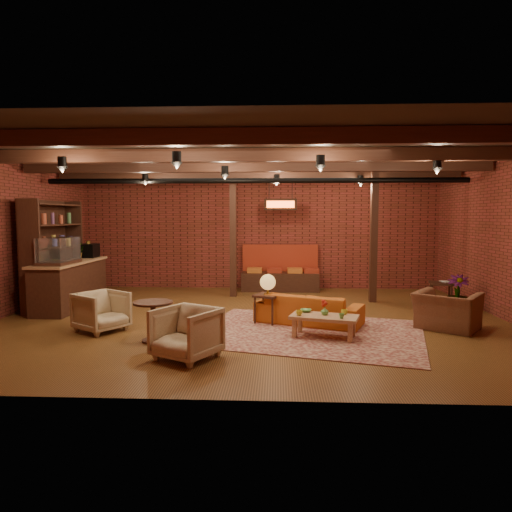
{
  "coord_description": "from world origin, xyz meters",
  "views": [
    {
      "loc": [
        0.52,
        -8.89,
        2.04
      ],
      "look_at": [
        0.09,
        0.2,
        1.25
      ],
      "focal_mm": 32.0,
      "sensor_mm": 36.0,
      "label": 1
    }
  ],
  "objects_px": {
    "coffee_table": "(324,318)",
    "round_table_left": "(153,315)",
    "sofa": "(309,309)",
    "armchair_right": "(447,304)",
    "plant_tall": "(459,257)",
    "side_table_lamp": "(268,286)",
    "armchair_a": "(101,309)",
    "armchair_b": "(186,331)",
    "side_table_book": "(441,284)"
  },
  "relations": [
    {
      "from": "coffee_table",
      "to": "round_table_left",
      "type": "xyz_separation_m",
      "value": [
        -2.8,
        -0.38,
        0.11
      ]
    },
    {
      "from": "sofa",
      "to": "round_table_left",
      "type": "distance_m",
      "value": 2.95
    },
    {
      "from": "round_table_left",
      "to": "armchair_right",
      "type": "relative_size",
      "value": 0.64
    },
    {
      "from": "coffee_table",
      "to": "plant_tall",
      "type": "bearing_deg",
      "value": 36.45
    },
    {
      "from": "side_table_lamp",
      "to": "armchair_right",
      "type": "xyz_separation_m",
      "value": [
        3.25,
        -0.33,
        -0.26
      ]
    },
    {
      "from": "sofa",
      "to": "plant_tall",
      "type": "xyz_separation_m",
      "value": [
        3.28,
        1.31,
        0.89
      ]
    },
    {
      "from": "armchair_a",
      "to": "armchair_b",
      "type": "relative_size",
      "value": 0.96
    },
    {
      "from": "side_table_book",
      "to": "armchair_a",
      "type": "bearing_deg",
      "value": -159.84
    },
    {
      "from": "coffee_table",
      "to": "round_table_left",
      "type": "relative_size",
      "value": 1.84
    },
    {
      "from": "armchair_a",
      "to": "armchair_right",
      "type": "distance_m",
      "value": 6.2
    },
    {
      "from": "armchair_b",
      "to": "armchair_a",
      "type": "bearing_deg",
      "value": 170.1
    },
    {
      "from": "coffee_table",
      "to": "side_table_book",
      "type": "xyz_separation_m",
      "value": [
        2.9,
        2.75,
        0.18
      ]
    },
    {
      "from": "side_table_lamp",
      "to": "plant_tall",
      "type": "distance_m",
      "value": 4.29
    },
    {
      "from": "side_table_lamp",
      "to": "armchair_right",
      "type": "height_order",
      "value": "side_table_lamp"
    },
    {
      "from": "armchair_a",
      "to": "armchair_b",
      "type": "height_order",
      "value": "armchair_b"
    },
    {
      "from": "coffee_table",
      "to": "round_table_left",
      "type": "distance_m",
      "value": 2.82
    },
    {
      "from": "side_table_lamp",
      "to": "armchair_a",
      "type": "distance_m",
      "value": 3.05
    },
    {
      "from": "sofa",
      "to": "side_table_book",
      "type": "distance_m",
      "value": 3.56
    },
    {
      "from": "armchair_a",
      "to": "sofa",
      "type": "bearing_deg",
      "value": -44.76
    },
    {
      "from": "sofa",
      "to": "armchair_right",
      "type": "height_order",
      "value": "armchair_right"
    },
    {
      "from": "armchair_b",
      "to": "coffee_table",
      "type": "bearing_deg",
      "value": 60.1
    },
    {
      "from": "side_table_lamp",
      "to": "side_table_book",
      "type": "bearing_deg",
      "value": 24.39
    },
    {
      "from": "side_table_book",
      "to": "armchair_right",
      "type": "bearing_deg",
      "value": -106.4
    },
    {
      "from": "armchair_b",
      "to": "side_table_book",
      "type": "distance_m",
      "value": 6.38
    },
    {
      "from": "armchair_right",
      "to": "coffee_table",
      "type": "bearing_deg",
      "value": 52.96
    },
    {
      "from": "side_table_book",
      "to": "sofa",
      "type": "bearing_deg",
      "value": -150.19
    },
    {
      "from": "sofa",
      "to": "coffee_table",
      "type": "relative_size",
      "value": 1.63
    },
    {
      "from": "side_table_lamp",
      "to": "armchair_right",
      "type": "relative_size",
      "value": 0.91
    },
    {
      "from": "armchair_a",
      "to": "armchair_right",
      "type": "xyz_separation_m",
      "value": [
        6.19,
        0.42,
        0.06
      ]
    },
    {
      "from": "sofa",
      "to": "armchair_b",
      "type": "relative_size",
      "value": 2.42
    },
    {
      "from": "coffee_table",
      "to": "round_table_left",
      "type": "bearing_deg",
      "value": -172.24
    },
    {
      "from": "side_table_book",
      "to": "plant_tall",
      "type": "bearing_deg",
      "value": -66.56
    },
    {
      "from": "coffee_table",
      "to": "armchair_right",
      "type": "distance_m",
      "value": 2.39
    },
    {
      "from": "coffee_table",
      "to": "side_table_lamp",
      "type": "relative_size",
      "value": 1.29
    },
    {
      "from": "armchair_b",
      "to": "plant_tall",
      "type": "xyz_separation_m",
      "value": [
        5.18,
        3.53,
        0.77
      ]
    },
    {
      "from": "round_table_left",
      "to": "armchair_a",
      "type": "distance_m",
      "value": 1.27
    },
    {
      "from": "round_table_left",
      "to": "side_table_book",
      "type": "bearing_deg",
      "value": 28.77
    },
    {
      "from": "sofa",
      "to": "side_table_lamp",
      "type": "distance_m",
      "value": 0.89
    },
    {
      "from": "armchair_right",
      "to": "sofa",
      "type": "bearing_deg",
      "value": 29.45
    },
    {
      "from": "side_table_lamp",
      "to": "armchair_a",
      "type": "height_order",
      "value": "side_table_lamp"
    },
    {
      "from": "coffee_table",
      "to": "armchair_a",
      "type": "distance_m",
      "value": 3.91
    },
    {
      "from": "sofa",
      "to": "armchair_b",
      "type": "distance_m",
      "value": 2.92
    },
    {
      "from": "armchair_right",
      "to": "plant_tall",
      "type": "relative_size",
      "value": 0.44
    },
    {
      "from": "armchair_right",
      "to": "plant_tall",
      "type": "bearing_deg",
      "value": -79.88
    },
    {
      "from": "plant_tall",
      "to": "coffee_table",
      "type": "bearing_deg",
      "value": -143.55
    },
    {
      "from": "round_table_left",
      "to": "plant_tall",
      "type": "relative_size",
      "value": 0.28
    },
    {
      "from": "armchair_a",
      "to": "plant_tall",
      "type": "relative_size",
      "value": 0.33
    },
    {
      "from": "armchair_right",
      "to": "armchair_a",
      "type": "bearing_deg",
      "value": 40.55
    },
    {
      "from": "plant_tall",
      "to": "round_table_left",
      "type": "bearing_deg",
      "value": -155.63
    },
    {
      "from": "sofa",
      "to": "plant_tall",
      "type": "distance_m",
      "value": 3.64
    }
  ]
}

